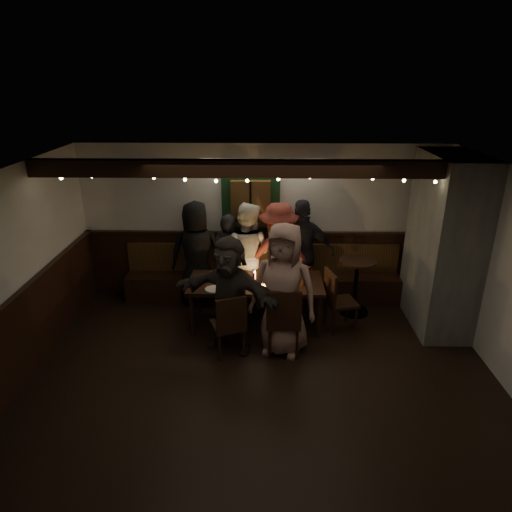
{
  "coord_description": "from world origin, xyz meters",
  "views": [
    {
      "loc": [
        0.02,
        -4.8,
        3.6
      ],
      "look_at": [
        -0.1,
        1.6,
        1.05
      ],
      "focal_mm": 32.0,
      "sensor_mm": 36.0,
      "label": 1
    }
  ],
  "objects_px": {
    "chair_near_right": "(283,318)",
    "person_g": "(283,290)",
    "chair_near_left": "(230,322)",
    "high_top": "(356,280)",
    "person_d": "(278,256)",
    "person_f": "(229,295)",
    "dining_table": "(256,285)",
    "chair_end": "(336,297)",
    "person_b": "(229,259)",
    "person_a": "(197,254)",
    "person_e": "(302,253)",
    "person_c": "(247,254)"
  },
  "relations": [
    {
      "from": "chair_near_left",
      "to": "person_g",
      "type": "bearing_deg",
      "value": 11.99
    },
    {
      "from": "dining_table",
      "to": "person_b",
      "type": "distance_m",
      "value": 0.9
    },
    {
      "from": "person_f",
      "to": "person_g",
      "type": "bearing_deg",
      "value": 19.11
    },
    {
      "from": "person_f",
      "to": "high_top",
      "type": "bearing_deg",
      "value": 52.02
    },
    {
      "from": "chair_near_left",
      "to": "person_d",
      "type": "bearing_deg",
      "value": 65.43
    },
    {
      "from": "person_g",
      "to": "person_b",
      "type": "bearing_deg",
      "value": 135.64
    },
    {
      "from": "person_a",
      "to": "person_e",
      "type": "bearing_deg",
      "value": 171.21
    },
    {
      "from": "person_a",
      "to": "person_g",
      "type": "distance_m",
      "value": 1.99
    },
    {
      "from": "high_top",
      "to": "person_b",
      "type": "height_order",
      "value": "person_b"
    },
    {
      "from": "person_e",
      "to": "person_f",
      "type": "distance_m",
      "value": 1.78
    },
    {
      "from": "high_top",
      "to": "chair_near_right",
      "type": "bearing_deg",
      "value": -134.13
    },
    {
      "from": "person_g",
      "to": "chair_end",
      "type": "bearing_deg",
      "value": 52.22
    },
    {
      "from": "person_d",
      "to": "chair_near_right",
      "type": "bearing_deg",
      "value": 89.64
    },
    {
      "from": "person_d",
      "to": "chair_near_left",
      "type": "bearing_deg",
      "value": 63.79
    },
    {
      "from": "dining_table",
      "to": "chair_near_left",
      "type": "xyz_separation_m",
      "value": [
        -0.33,
        -0.87,
        -0.14
      ]
    },
    {
      "from": "chair_near_left",
      "to": "chair_near_right",
      "type": "distance_m",
      "value": 0.72
    },
    {
      "from": "person_b",
      "to": "chair_near_right",
      "type": "bearing_deg",
      "value": 137.13
    },
    {
      "from": "person_b",
      "to": "person_f",
      "type": "distance_m",
      "value": 1.44
    },
    {
      "from": "chair_near_right",
      "to": "person_f",
      "type": "relative_size",
      "value": 0.61
    },
    {
      "from": "person_d",
      "to": "person_g",
      "type": "height_order",
      "value": "person_g"
    },
    {
      "from": "high_top",
      "to": "person_g",
      "type": "xyz_separation_m",
      "value": [
        -1.2,
        -1.11,
        0.35
      ]
    },
    {
      "from": "person_d",
      "to": "person_f",
      "type": "bearing_deg",
      "value": 60.01
    },
    {
      "from": "chair_end",
      "to": "person_g",
      "type": "height_order",
      "value": "person_g"
    },
    {
      "from": "chair_near_right",
      "to": "person_b",
      "type": "distance_m",
      "value": 1.82
    },
    {
      "from": "chair_near_right",
      "to": "person_c",
      "type": "bearing_deg",
      "value": 109.14
    },
    {
      "from": "person_a",
      "to": "person_d",
      "type": "height_order",
      "value": "person_d"
    },
    {
      "from": "chair_near_left",
      "to": "person_g",
      "type": "height_order",
      "value": "person_g"
    },
    {
      "from": "chair_near_left",
      "to": "person_g",
      "type": "xyz_separation_m",
      "value": [
        0.71,
        0.15,
        0.41
      ]
    },
    {
      "from": "chair_near_left",
      "to": "person_d",
      "type": "xyz_separation_m",
      "value": [
        0.69,
        1.5,
        0.36
      ]
    },
    {
      "from": "chair_end",
      "to": "person_d",
      "type": "bearing_deg",
      "value": 137.96
    },
    {
      "from": "chair_near_right",
      "to": "chair_end",
      "type": "height_order",
      "value": "chair_near_right"
    },
    {
      "from": "person_c",
      "to": "person_b",
      "type": "bearing_deg",
      "value": 14.99
    },
    {
      "from": "chair_near_right",
      "to": "person_d",
      "type": "relative_size",
      "value": 0.58
    },
    {
      "from": "chair_near_left",
      "to": "person_e",
      "type": "bearing_deg",
      "value": 56.31
    },
    {
      "from": "chair_near_right",
      "to": "person_g",
      "type": "distance_m",
      "value": 0.38
    },
    {
      "from": "chair_near_left",
      "to": "person_a",
      "type": "height_order",
      "value": "person_a"
    },
    {
      "from": "person_a",
      "to": "person_g",
      "type": "bearing_deg",
      "value": 124.23
    },
    {
      "from": "chair_near_right",
      "to": "person_e",
      "type": "distance_m",
      "value": 1.65
    },
    {
      "from": "dining_table",
      "to": "chair_near_left",
      "type": "relative_size",
      "value": 2.17
    },
    {
      "from": "person_e",
      "to": "person_f",
      "type": "xyz_separation_m",
      "value": [
        -1.09,
        -1.4,
        -0.06
      ]
    },
    {
      "from": "person_f",
      "to": "person_g",
      "type": "distance_m",
      "value": 0.74
    },
    {
      "from": "dining_table",
      "to": "person_g",
      "type": "relative_size",
      "value": 1.08
    },
    {
      "from": "person_a",
      "to": "person_f",
      "type": "distance_m",
      "value": 1.53
    },
    {
      "from": "high_top",
      "to": "person_a",
      "type": "xyz_separation_m",
      "value": [
        -2.57,
        0.34,
        0.29
      ]
    },
    {
      "from": "chair_near_left",
      "to": "person_g",
      "type": "distance_m",
      "value": 0.84
    },
    {
      "from": "high_top",
      "to": "person_d",
      "type": "xyz_separation_m",
      "value": [
        -1.23,
        0.23,
        0.3
      ]
    },
    {
      "from": "chair_near_left",
      "to": "person_b",
      "type": "bearing_deg",
      "value": 94.29
    },
    {
      "from": "dining_table",
      "to": "chair_near_left",
      "type": "height_order",
      "value": "chair_near_left"
    },
    {
      "from": "chair_near_left",
      "to": "high_top",
      "type": "relative_size",
      "value": 1.01
    },
    {
      "from": "dining_table",
      "to": "chair_near_right",
      "type": "bearing_deg",
      "value": -65.17
    }
  ]
}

